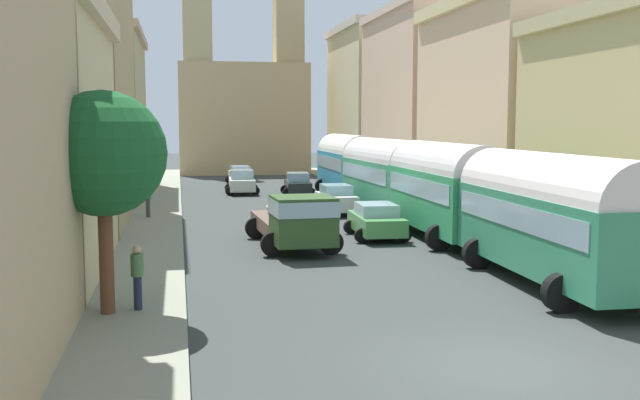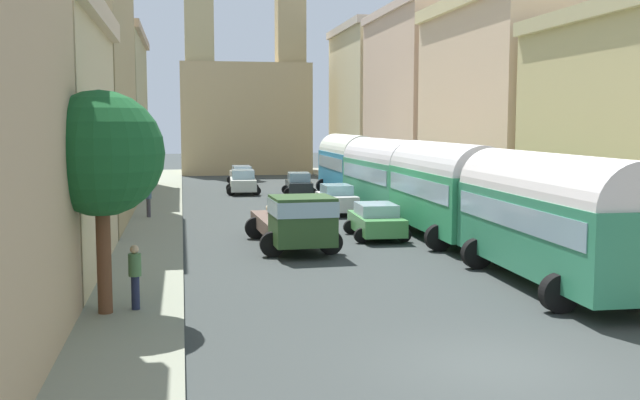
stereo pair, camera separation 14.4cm
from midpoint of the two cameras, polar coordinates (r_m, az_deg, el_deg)
ground_plane at (r=41.03m, az=-2.30°, el=-0.75°), size 154.00×154.00×0.00m
sidewalk_left at (r=40.59m, az=-12.47°, el=-0.87°), size 2.50×70.00×0.14m
sidewalk_right at (r=42.70m, az=7.37°, el=-0.44°), size 2.50×70.00×0.14m
building_left_1 at (r=25.04m, az=-23.19°, el=4.34°), size 6.32×10.47×8.53m
building_left_2 at (r=37.47m, az=-18.06°, el=8.56°), size 4.24×13.71×13.37m
building_left_3 at (r=52.08m, az=-16.43°, el=6.41°), size 5.53×14.51×10.80m
building_right_2 at (r=41.60m, az=13.84°, el=7.16°), size 6.06×12.93×11.51m
building_right_3 at (r=54.49m, az=7.03°, el=7.75°), size 4.67×13.27×13.01m
building_right_4 at (r=68.30m, az=3.85°, el=7.65°), size 6.03×13.12×13.56m
distant_church at (r=71.14m, az=-6.02°, el=7.16°), size 12.03×7.18×19.47m
parked_bus_0 at (r=22.63m, az=17.31°, el=-1.01°), size 3.46×9.34×3.93m
parked_bus_1 at (r=30.81m, az=9.41°, el=1.08°), size 3.33×8.58×4.01m
parked_bus_2 at (r=39.35m, az=4.88°, el=2.15°), size 3.39×9.16×3.98m
parked_bus_3 at (r=48.06m, az=1.97°, el=2.92°), size 3.26×8.55×4.05m
cargo_truck_0 at (r=28.00m, az=-2.06°, el=-1.52°), size 3.22×7.23×2.17m
car_0 at (r=50.44m, az=-6.13°, el=1.40°), size 2.39×4.00×1.63m
car_1 at (r=57.81m, az=-6.25°, el=1.92°), size 2.17×4.22×1.48m
car_2 at (r=30.98m, az=4.23°, el=-1.58°), size 2.44×4.08×1.45m
car_3 at (r=39.03m, az=1.14°, el=0.06°), size 2.22×3.79×1.56m
car_4 at (r=48.98m, az=-1.81°, el=1.23°), size 2.30×3.81×1.52m
pedestrian_0 at (r=19.11m, az=-14.11°, el=-5.61°), size 0.37×0.37×1.77m
pedestrian_1 at (r=37.59m, az=-13.23°, el=0.06°), size 0.36×0.36×1.79m
roadside_tree_0 at (r=18.59m, az=-16.58°, el=3.36°), size 3.05×3.05×5.59m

